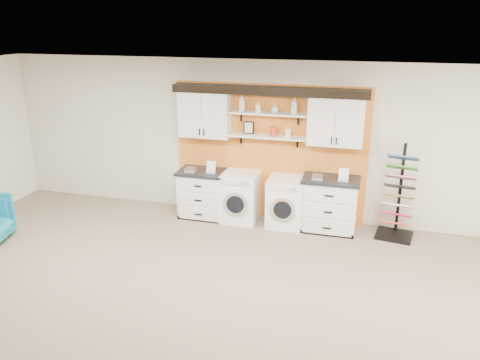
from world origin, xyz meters
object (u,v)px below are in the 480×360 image
(washer, at_px, (241,197))
(sample_rack, at_px, (397,208))
(base_cabinet_left, at_px, (204,193))
(dryer, at_px, (286,202))
(base_cabinet_right, at_px, (330,204))

(washer, xyz_separation_m, sample_rack, (2.66, 0.01, 0.07))
(base_cabinet_left, relative_size, washer, 1.01)
(base_cabinet_left, height_order, washer, washer)
(dryer, relative_size, sample_rack, 0.55)
(washer, distance_m, sample_rack, 2.66)
(washer, relative_size, sample_rack, 0.56)
(base_cabinet_right, xyz_separation_m, sample_rack, (1.09, 0.01, 0.04))
(base_cabinet_right, relative_size, dryer, 1.11)
(base_cabinet_right, bearing_deg, base_cabinet_left, 180.00)
(base_cabinet_left, distance_m, base_cabinet_right, 2.26)
(washer, bearing_deg, dryer, 0.00)
(base_cabinet_left, relative_size, dryer, 1.03)
(base_cabinet_right, relative_size, sample_rack, 0.60)
(base_cabinet_right, bearing_deg, washer, -179.88)
(base_cabinet_left, bearing_deg, base_cabinet_right, -0.00)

